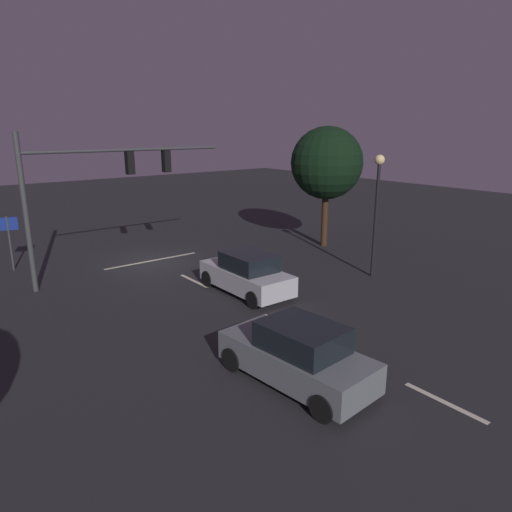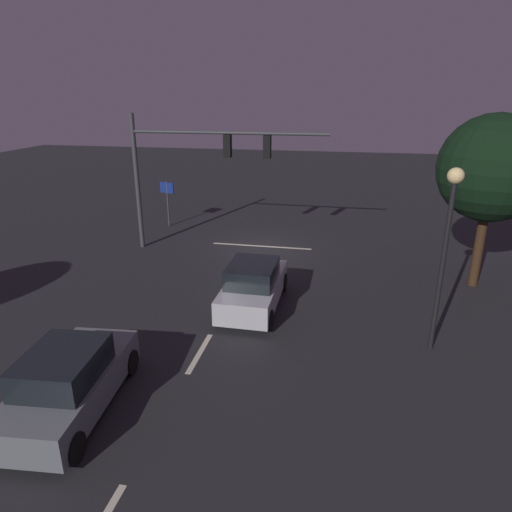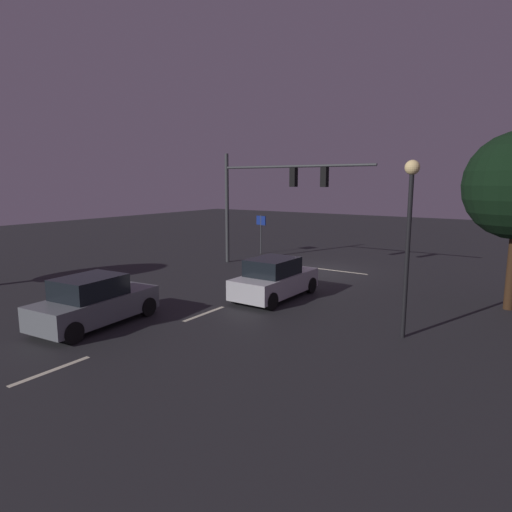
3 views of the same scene
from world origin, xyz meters
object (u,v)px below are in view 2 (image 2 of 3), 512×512
(traffic_signal_assembly, at_px, (196,159))
(route_sign, at_px, (167,194))
(car_distant, at_px, (69,382))
(street_lamp_left_kerb, at_px, (448,229))
(car_approaching, at_px, (253,286))
(tree_left_near, at_px, (493,169))

(traffic_signal_assembly, relative_size, route_sign, 3.51)
(traffic_signal_assembly, relative_size, car_distant, 2.03)
(street_lamp_left_kerb, bearing_deg, route_sign, -41.23)
(traffic_signal_assembly, distance_m, car_approaching, 7.64)
(street_lamp_left_kerb, distance_m, tree_left_near, 5.96)
(street_lamp_left_kerb, bearing_deg, traffic_signal_assembly, -37.41)
(route_sign, bearing_deg, street_lamp_left_kerb, 138.77)
(street_lamp_left_kerb, xyz_separation_m, tree_left_near, (-2.44, -5.37, 0.87))
(car_distant, height_order, tree_left_near, tree_left_near)
(car_distant, relative_size, tree_left_near, 0.68)
(tree_left_near, bearing_deg, street_lamp_left_kerb, 65.58)
(car_distant, distance_m, tree_left_near, 15.67)
(car_approaching, height_order, street_lamp_left_kerb, street_lamp_left_kerb)
(car_approaching, height_order, car_distant, same)
(traffic_signal_assembly, height_order, route_sign, traffic_signal_assembly)
(car_approaching, height_order, route_sign, route_sign)
(car_approaching, distance_m, tree_left_near, 9.78)
(route_sign, height_order, tree_left_near, tree_left_near)
(tree_left_near, bearing_deg, car_approaching, 23.61)
(car_approaching, bearing_deg, street_lamp_left_kerb, 163.11)
(car_distant, distance_m, street_lamp_left_kerb, 10.54)
(route_sign, xyz_separation_m, tree_left_near, (-15.09, 5.72, 2.77))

